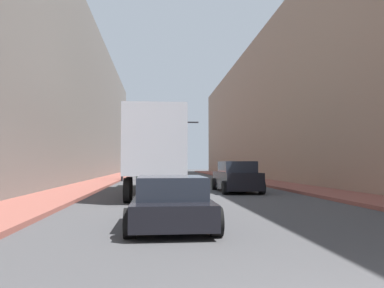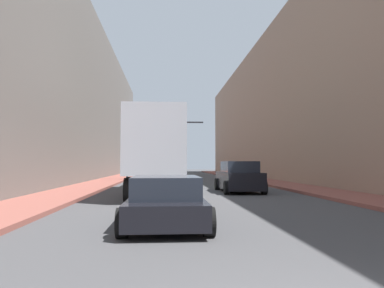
{
  "view_description": "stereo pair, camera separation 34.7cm",
  "coord_description": "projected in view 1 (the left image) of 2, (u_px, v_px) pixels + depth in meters",
  "views": [
    {
      "loc": [
        -2.08,
        -2.53,
        1.58
      ],
      "look_at": [
        -0.65,
        12.61,
        2.38
      ],
      "focal_mm": 35.0,
      "sensor_mm": 36.0,
      "label": 1
    },
    {
      "loc": [
        -1.74,
        -2.56,
        1.58
      ],
      "look_at": [
        -0.65,
        12.61,
        2.38
      ],
      "focal_mm": 35.0,
      "sensor_mm": 36.0,
      "label": 2
    }
  ],
  "objects": [
    {
      "name": "sedan_car",
      "position": [
        171.0,
        202.0,
        9.48
      ],
      "size": [
        2.1,
        4.31,
        1.26
      ],
      "color": "black",
      "rests_on": "ground"
    },
    {
      "name": "building_left",
      "position": [
        51.0,
        93.0,
        31.82
      ],
      "size": [
        6.0,
        80.0,
        15.25
      ],
      "color": "#66605B",
      "rests_on": "ground"
    },
    {
      "name": "building_right",
      "position": [
        302.0,
        100.0,
        33.88
      ],
      "size": [
        6.0,
        80.0,
        14.65
      ],
      "color": "#997A66",
      "rests_on": "ground"
    },
    {
      "name": "sidewalk_right",
      "position": [
        256.0,
        181.0,
        33.09
      ],
      "size": [
        2.73,
        80.0,
        0.15
      ],
      "color": "brown",
      "rests_on": "ground"
    },
    {
      "name": "traffic_signal_gantry",
      "position": [
        145.0,
        136.0,
        33.79
      ],
      "size": [
        6.98,
        0.35,
        5.66
      ],
      "color": "black",
      "rests_on": "ground"
    },
    {
      "name": "semi_truck",
      "position": [
        155.0,
        151.0,
        20.46
      ],
      "size": [
        2.51,
        12.81,
        3.93
      ],
      "color": "#B2B7C1",
      "rests_on": "ground"
    },
    {
      "name": "sidewalk_left",
      "position": [
        103.0,
        181.0,
        31.83
      ],
      "size": [
        2.73,
        80.0,
        0.15
      ],
      "color": "brown",
      "rests_on": "ground"
    },
    {
      "name": "suv_car",
      "position": [
        236.0,
        177.0,
        20.85
      ],
      "size": [
        2.18,
        4.75,
        1.7
      ],
      "color": "black",
      "rests_on": "ground"
    }
  ]
}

